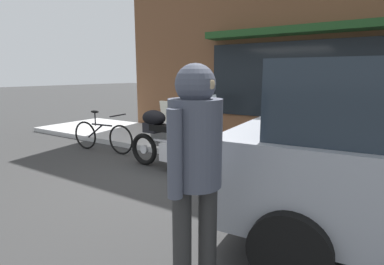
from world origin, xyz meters
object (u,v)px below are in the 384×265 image
Objects in this scene: parked_bicycle at (102,136)px; pedestrian_walking at (195,158)px; touring_motorcycle at (171,138)px; sandwich_board_sign at (175,121)px.

parked_bicycle is 0.95× the size of pedestrian_walking.
sandwich_board_sign is (-1.01, 1.48, 0.02)m from touring_motorcycle.
pedestrian_walking is at bearing -50.18° from touring_motorcycle.
touring_motorcycle is at bearing -55.78° from sandwich_board_sign.
pedestrian_walking reaches higher than touring_motorcycle.
sandwich_board_sign is at bearing 124.22° from touring_motorcycle.
sandwich_board_sign is at bearing 127.80° from pedestrian_walking.
pedestrian_walking is at bearing -52.20° from sandwich_board_sign.
touring_motorcycle is 1.21× the size of pedestrian_walking.
touring_motorcycle is 1.79m from sandwich_board_sign.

